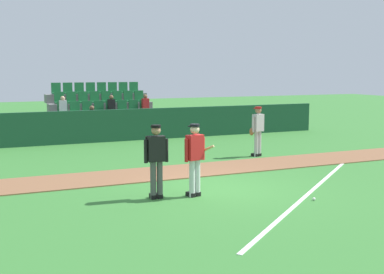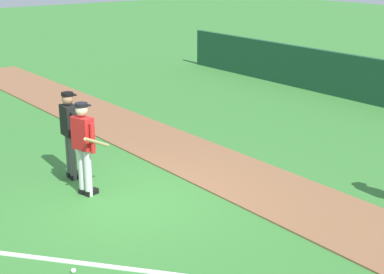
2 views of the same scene
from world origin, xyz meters
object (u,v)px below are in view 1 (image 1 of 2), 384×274
at_px(runner_grey_jersey, 258,129).
at_px(baseball, 314,199).
at_px(batter_red_jersey, 195,157).
at_px(umpire_home_plate, 156,157).

relative_size(runner_grey_jersey, baseball, 23.78).
xyz_separation_m(batter_red_jersey, umpire_home_plate, (-0.92, 0.19, 0.03)).
xyz_separation_m(runner_grey_jersey, baseball, (-1.93, -5.75, -0.93)).
height_order(runner_grey_jersey, baseball, runner_grey_jersey).
bearing_deg(baseball, batter_red_jersey, 148.33).
bearing_deg(umpire_home_plate, batter_red_jersey, -11.62).
height_order(umpire_home_plate, baseball, umpire_home_plate).
xyz_separation_m(umpire_home_plate, runner_grey_jersey, (5.24, 4.08, -0.04)).
distance_m(umpire_home_plate, baseball, 3.83).
relative_size(umpire_home_plate, runner_grey_jersey, 1.00).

